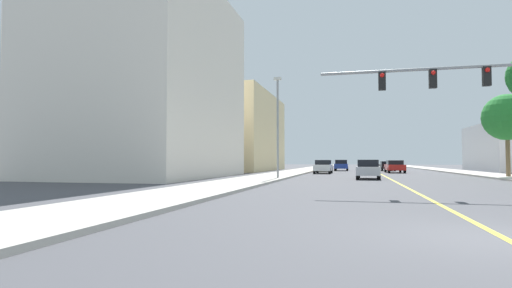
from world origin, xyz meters
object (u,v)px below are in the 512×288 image
(car_white, at_px, (323,166))
(car_yellow, at_px, (324,166))
(palm_far, at_px, (507,117))
(car_blue, at_px, (341,165))
(traffic_signal_mast, at_px, (508,87))
(car_black, at_px, (387,166))
(street_lamp, at_px, (278,122))
(car_silver, at_px, (368,169))
(car_red, at_px, (395,166))

(car_white, bearing_deg, car_yellow, -85.75)
(palm_far, distance_m, car_blue, 25.65)
(traffic_signal_mast, xyz_separation_m, palm_far, (5.77, 17.49, 0.37))
(palm_far, xyz_separation_m, car_blue, (-13.95, 21.11, -4.18))
(car_black, bearing_deg, car_yellow, -143.48)
(palm_far, bearing_deg, street_lamp, -157.93)
(street_lamp, distance_m, car_silver, 8.10)
(car_blue, relative_size, car_white, 0.98)
(street_lamp, distance_m, car_blue, 28.76)
(palm_far, distance_m, car_white, 18.08)
(traffic_signal_mast, distance_m, street_lamp, 15.78)
(street_lamp, relative_size, car_yellow, 1.74)
(car_red, bearing_deg, traffic_signal_mast, -88.64)
(car_yellow, bearing_deg, car_red, 163.74)
(street_lamp, distance_m, car_white, 16.02)
(car_yellow, relative_size, car_white, 0.97)
(car_red, height_order, car_white, car_white)
(car_red, bearing_deg, car_white, -151.90)
(traffic_signal_mast, bearing_deg, car_black, 92.91)
(palm_far, xyz_separation_m, car_white, (-15.52, 8.28, -4.18))
(car_yellow, xyz_separation_m, car_silver, (4.84, -19.33, 0.05))
(car_yellow, relative_size, car_black, 0.96)
(car_blue, height_order, car_red, car_blue)
(street_lamp, bearing_deg, palm_far, 22.07)
(car_yellow, xyz_separation_m, car_white, (0.44, -6.94, 0.06))
(car_yellow, height_order, car_black, car_yellow)
(palm_far, relative_size, car_yellow, 1.56)
(car_blue, xyz_separation_m, car_silver, (2.84, -25.22, -0.01))
(car_red, bearing_deg, car_black, 89.19)
(traffic_signal_mast, xyz_separation_m, car_yellow, (-10.19, 32.71, -3.87))
(car_red, distance_m, car_silver, 17.37)
(palm_far, bearing_deg, car_white, 151.90)
(car_red, relative_size, car_black, 1.02)
(traffic_signal_mast, height_order, car_red, traffic_signal_mast)
(car_white, bearing_deg, car_silver, 110.18)
(traffic_signal_mast, distance_m, car_white, 27.82)
(street_lamp, xyz_separation_m, car_silver, (6.59, 3.07, -3.57))
(traffic_signal_mast, bearing_deg, car_blue, 101.97)
(palm_far, distance_m, car_yellow, 22.46)
(car_blue, bearing_deg, car_red, -52.04)
(traffic_signal_mast, bearing_deg, car_silver, 111.79)
(street_lamp, xyz_separation_m, car_white, (2.19, 15.46, -3.57))
(street_lamp, xyz_separation_m, car_yellow, (1.75, 22.40, -3.62))
(traffic_signal_mast, relative_size, car_white, 2.81)
(traffic_signal_mast, distance_m, palm_far, 18.42)
(street_lamp, bearing_deg, traffic_signal_mast, -40.81)
(street_lamp, height_order, car_silver, street_lamp)
(car_red, xyz_separation_m, car_black, (-0.19, 9.03, -0.06))
(traffic_signal_mast, xyz_separation_m, street_lamp, (-11.94, 10.31, -0.25))
(car_blue, distance_m, car_white, 12.92)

